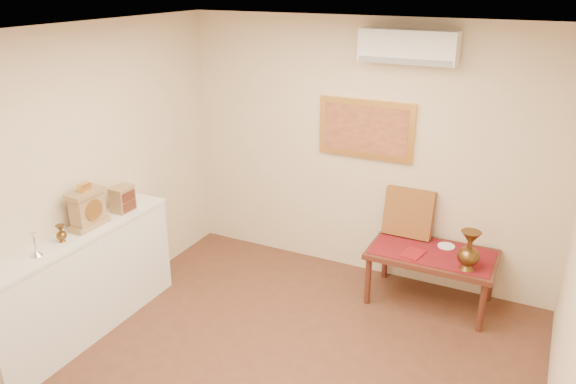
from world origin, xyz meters
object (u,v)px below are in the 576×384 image
Objects in this scene: brass_urn_tall at (470,247)px; wooden_chest at (123,199)px; display_ledge at (82,285)px; low_table at (432,258)px; mantel_clock at (88,208)px.

wooden_chest is (-3.01, -1.08, 0.32)m from brass_urn_tall.
display_ledge is 3.27m from low_table.
mantel_clock is 0.34× the size of low_table.
display_ledge is at bearing -151.07° from brass_urn_tall.
brass_urn_tall is at bearing 26.14° from mantel_clock.
brass_urn_tall is 0.51m from low_table.
display_ledge is (-3.03, -1.68, -0.30)m from brass_urn_tall.
mantel_clock is at bearing -93.60° from wooden_chest.
low_table is at bearing 25.86° from wooden_chest.
low_table is (-0.36, 0.20, -0.30)m from brass_urn_tall.
wooden_chest reaches higher than display_ledge.
mantel_clock is at bearing 91.60° from display_ledge.
display_ledge is 0.69m from mantel_clock.
wooden_chest reaches higher than brass_urn_tall.
display_ledge is 4.93× the size of mantel_clock.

